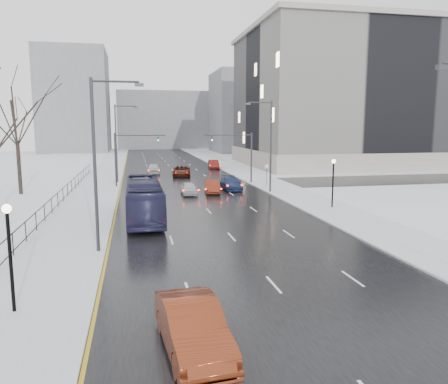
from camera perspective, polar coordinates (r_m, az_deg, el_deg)
road at (r=66.28m, az=-6.21°, el=2.27°), size 16.00×150.00×0.04m
cross_road at (r=54.44m, az=-5.00°, el=0.89°), size 130.00×10.00×0.04m
sidewalk_left at (r=66.13m, az=-15.31°, el=2.04°), size 5.00×150.00×0.16m
sidewalk_right at (r=68.07m, az=2.63°, el=2.53°), size 5.00×150.00×0.16m
park_strip at (r=67.42m, az=-23.39°, el=1.74°), size 14.00×150.00×0.12m
tree_park_e at (r=51.55m, az=-24.97°, el=-0.36°), size 9.45×9.45×13.50m
iron_fence at (r=36.80m, az=-22.12°, el=-2.09°), size 0.06×70.00×1.30m
streetlight_r_mid at (r=47.82m, az=5.88°, el=6.53°), size 2.95×0.25×10.00m
streetlight_l_near at (r=25.72m, az=-16.06°, el=4.42°), size 2.95×0.25×10.00m
streetlight_l_far at (r=57.64m, az=-13.69°, el=6.69°), size 2.95×0.25×10.00m
lamppost_l at (r=18.76m, az=-26.25°, el=-5.92°), size 0.36×0.36×4.28m
lamppost_r_mid at (r=39.77m, az=14.07°, el=2.02°), size 0.36×0.36×4.28m
mast_signal_right at (r=55.36m, az=2.53°, el=5.29°), size 6.10×0.33×6.50m
mast_signal_left at (r=53.69m, az=-12.88°, el=4.98°), size 6.10×0.33×6.50m
no_uturn_sign at (r=52.17m, az=5.59°, el=3.06°), size 0.60×0.06×2.70m
civic_building at (r=87.92m, az=16.62°, el=10.83°), size 41.00×31.00×24.80m
bldg_far_right at (r=125.39m, az=4.26°, el=10.33°), size 24.00×20.00×22.00m
bldg_far_left at (r=131.70m, az=-18.89°, el=11.12°), size 18.00×22.00×28.00m
bldg_far_center at (r=145.95m, az=-7.74°, el=9.25°), size 30.00×18.00×18.00m
sedan_left_near at (r=14.92m, az=-4.14°, el=-17.14°), size 2.26×5.29×1.70m
bus at (r=34.71m, az=-10.42°, el=-1.01°), size 2.72×11.36×3.16m
sedan_center_near at (r=46.82m, az=-4.61°, el=0.47°), size 1.61×3.94×1.34m
sedan_right_near at (r=47.70m, az=-1.55°, el=0.71°), size 1.98×4.51×1.44m
sedan_right_cross at (r=63.86m, az=-5.57°, el=2.74°), size 3.16×5.74×1.52m
sedan_right_far at (r=50.33m, az=0.94°, el=1.13°), size 2.12×5.01×1.44m
sedan_center_far at (r=67.67m, az=-9.15°, el=3.03°), size 2.13×4.75×1.59m
sedan_right_distant at (r=74.85m, az=-1.36°, el=3.64°), size 1.91×4.64×1.50m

